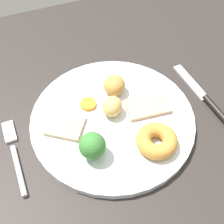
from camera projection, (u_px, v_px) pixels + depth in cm
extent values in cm
cube|color=#2B2623|center=(128.00, 121.00, 54.30)|extent=(120.00, 84.00, 3.60)
cylinder|color=white|center=(112.00, 118.00, 51.71)|extent=(29.90, 29.90, 1.40)
cube|color=tan|center=(148.00, 107.00, 51.93)|extent=(8.47, 5.71, 0.80)
cube|color=tan|center=(65.00, 126.00, 49.23)|extent=(8.08, 7.84, 0.80)
torus|color=#C68938|center=(157.00, 141.00, 46.29)|extent=(6.99, 6.99, 2.56)
ellipsoid|color=#D8B260|center=(112.00, 106.00, 50.16)|extent=(5.34, 5.35, 3.58)
ellipsoid|color=#BC8C42|center=(114.00, 85.00, 53.33)|extent=(5.56, 5.69, 3.64)
cylinder|color=orange|center=(88.00, 104.00, 52.38)|extent=(3.03, 3.03, 0.67)
cylinder|color=#8CB766|center=(93.00, 152.00, 45.71)|extent=(1.38, 1.38, 1.20)
sphere|color=#387A33|center=(92.00, 146.00, 44.03)|extent=(4.38, 4.38, 4.38)
cylinder|color=silver|center=(19.00, 170.00, 45.46)|extent=(1.07, 9.51, 0.90)
cube|color=silver|center=(9.00, 132.00, 50.25)|extent=(2.08, 4.54, 0.60)
cylinder|color=black|center=(218.00, 112.00, 52.67)|extent=(1.55, 8.54, 1.20)
cube|color=silver|center=(191.00, 82.00, 58.03)|extent=(2.13, 10.56, 0.40)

